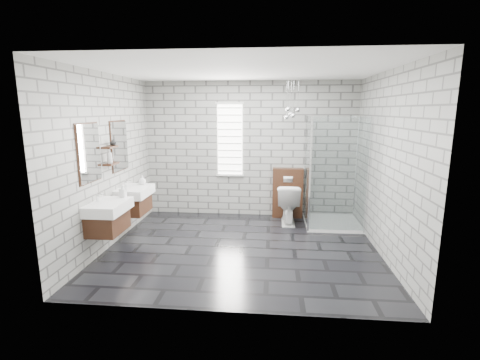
# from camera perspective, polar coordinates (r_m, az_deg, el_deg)

# --- Properties ---
(floor) EXTENTS (4.20, 3.60, 0.02)m
(floor) POSITION_cam_1_polar(r_m,az_deg,el_deg) (5.61, 0.29, -11.10)
(floor) COLOR black
(floor) RESTS_ON ground
(ceiling) EXTENTS (4.20, 3.60, 0.02)m
(ceiling) POSITION_cam_1_polar(r_m,az_deg,el_deg) (5.21, 0.33, 17.72)
(ceiling) COLOR white
(ceiling) RESTS_ON wall_back
(wall_back) EXTENTS (4.20, 0.02, 2.70)m
(wall_back) POSITION_cam_1_polar(r_m,az_deg,el_deg) (7.03, 1.62, 4.98)
(wall_back) COLOR #9B9B96
(wall_back) RESTS_ON floor
(wall_front) EXTENTS (4.20, 0.02, 2.70)m
(wall_front) POSITION_cam_1_polar(r_m,az_deg,el_deg) (3.47, -2.33, -1.71)
(wall_front) COLOR #9B9B96
(wall_front) RESTS_ON floor
(wall_left) EXTENTS (0.02, 3.60, 2.70)m
(wall_left) POSITION_cam_1_polar(r_m,az_deg,el_deg) (5.82, -20.90, 2.88)
(wall_left) COLOR #9B9B96
(wall_left) RESTS_ON floor
(wall_right) EXTENTS (0.02, 3.60, 2.70)m
(wall_right) POSITION_cam_1_polar(r_m,az_deg,el_deg) (5.48, 22.90, 2.24)
(wall_right) COLOR #9B9B96
(wall_right) RESTS_ON floor
(vanity_left) EXTENTS (0.47, 0.70, 1.57)m
(vanity_left) POSITION_cam_1_polar(r_m,az_deg,el_deg) (5.34, -21.17, -4.36)
(vanity_left) COLOR #3D2113
(vanity_left) RESTS_ON wall_left
(vanity_right) EXTENTS (0.47, 0.70, 1.57)m
(vanity_right) POSITION_cam_1_polar(r_m,az_deg,el_deg) (6.20, -17.21, -1.98)
(vanity_right) COLOR #3D2113
(vanity_right) RESTS_ON wall_left
(shelf_lower) EXTENTS (0.14, 0.30, 0.03)m
(shelf_lower) POSITION_cam_1_polar(r_m,az_deg,el_deg) (5.74, -20.38, 2.51)
(shelf_lower) COLOR #3D2113
(shelf_lower) RESTS_ON wall_left
(shelf_upper) EXTENTS (0.14, 0.30, 0.03)m
(shelf_upper) POSITION_cam_1_polar(r_m,az_deg,el_deg) (5.71, -20.56, 5.09)
(shelf_upper) COLOR #3D2113
(shelf_upper) RESTS_ON wall_left
(window) EXTENTS (0.56, 0.05, 1.48)m
(window) POSITION_cam_1_polar(r_m,az_deg,el_deg) (7.02, -1.67, 6.61)
(window) COLOR white
(window) RESTS_ON wall_back
(cistern_panel) EXTENTS (0.60, 0.20, 1.00)m
(cistern_panel) POSITION_cam_1_polar(r_m,az_deg,el_deg) (7.06, 7.80, -2.11)
(cistern_panel) COLOR #3D2113
(cistern_panel) RESTS_ON floor
(flush_plate) EXTENTS (0.18, 0.01, 0.12)m
(flush_plate) POSITION_cam_1_polar(r_m,az_deg,el_deg) (6.89, 7.90, 0.12)
(flush_plate) COLOR silver
(flush_plate) RESTS_ON cistern_panel
(shower_enclosure) EXTENTS (1.00, 1.00, 2.03)m
(shower_enclosure) POSITION_cam_1_polar(r_m,az_deg,el_deg) (6.63, 14.28, -3.21)
(shower_enclosure) COLOR white
(shower_enclosure) RESTS_ON floor
(pendant_cluster) EXTENTS (0.29, 0.22, 0.74)m
(pendant_cluster) POSITION_cam_1_polar(r_m,az_deg,el_deg) (6.53, 8.39, 10.88)
(pendant_cluster) COLOR silver
(pendant_cluster) RESTS_ON ceiling
(toilet) EXTENTS (0.43, 0.75, 0.76)m
(toilet) POSITION_cam_1_polar(r_m,az_deg,el_deg) (6.72, 7.90, -3.83)
(toilet) COLOR white
(toilet) RESTS_ON floor
(soap_bottle_a) EXTENTS (0.09, 0.09, 0.19)m
(soap_bottle_a) POSITION_cam_1_polar(r_m,az_deg,el_deg) (5.50, -18.68, -1.72)
(soap_bottle_a) COLOR #B2B2B2
(soap_bottle_a) RESTS_ON vanity_left
(soap_bottle_b) EXTENTS (0.16, 0.16, 0.16)m
(soap_bottle_b) POSITION_cam_1_polar(r_m,az_deg,el_deg) (6.34, -15.74, 0.00)
(soap_bottle_b) COLOR #B2B2B2
(soap_bottle_b) RESTS_ON vanity_right
(soap_bottle_c) EXTENTS (0.11, 0.11, 0.22)m
(soap_bottle_c) POSITION_cam_1_polar(r_m,az_deg,el_deg) (5.67, -20.62, 3.68)
(soap_bottle_c) COLOR #B2B2B2
(soap_bottle_c) RESTS_ON shelf_lower
(vase) EXTENTS (0.12, 0.12, 0.10)m
(vase) POSITION_cam_1_polar(r_m,az_deg,el_deg) (5.79, -20.10, 5.83)
(vase) COLOR #B2B2B2
(vase) RESTS_ON shelf_upper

